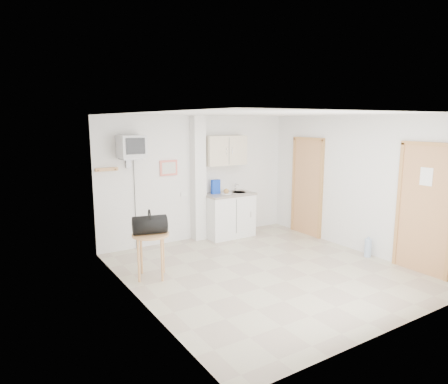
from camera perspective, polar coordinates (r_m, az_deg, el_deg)
ground at (r=6.62m, az=5.91°, el=-11.15°), size 4.50×4.50×0.00m
room_envelope at (r=6.45m, az=7.35°, el=2.39°), size 4.24×4.54×2.55m
kitchenette at (r=8.29m, az=0.56°, el=-0.94°), size 1.03×0.58×2.10m
crt_television at (r=7.27m, az=-13.09°, el=6.23°), size 0.44×0.45×2.15m
round_table at (r=6.25m, az=-10.41°, el=-6.82°), size 0.57×0.57×0.70m
duffel_bag at (r=6.19m, az=-10.56°, el=-4.58°), size 0.56×0.39×0.38m
water_bottle at (r=7.63m, az=19.87°, el=-7.50°), size 0.12×0.12×0.37m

